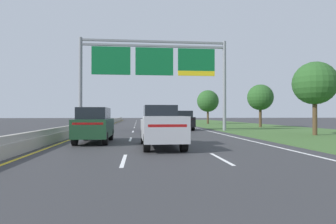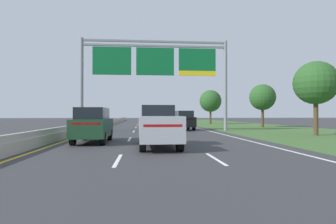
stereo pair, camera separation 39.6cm
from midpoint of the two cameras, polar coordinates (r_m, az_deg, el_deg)
ground_plane at (r=35.23m, az=-4.13°, el=-3.28°), size 220.00×220.00×0.00m
lane_striping at (r=34.77m, az=-4.11°, el=-3.31°), size 11.96×106.00×0.01m
grass_verge_right at (r=38.29m, az=17.25°, el=-3.02°), size 14.00×110.00×0.02m
median_barrier_concrete at (r=35.62m, az=-14.82°, el=-2.67°), size 0.60×110.00×0.85m
overhead_sign_gantry at (r=29.36m, az=-3.14°, el=9.25°), size 15.06×0.42×9.40m
pickup_truck_silver at (r=14.88m, az=-2.12°, el=-2.92°), size 2.10×5.44×2.20m
car_black_right_lane_suv at (r=31.50m, az=2.59°, el=-1.61°), size 2.04×4.75×2.11m
car_navy_centre_lane_suv at (r=29.12m, az=-3.45°, el=-1.70°), size 1.99×4.73×2.11m
car_darkgreen_left_lane_suv at (r=17.82m, az=-15.12°, el=-2.43°), size 1.91×4.71×2.11m
roadside_tree_near at (r=26.17m, az=26.94°, el=5.14°), size 3.50×3.50×6.02m
roadside_tree_mid at (r=40.21m, az=17.74°, el=2.79°), size 3.47×3.47×5.76m
roadside_tree_far at (r=52.61m, az=7.77°, el=2.19°), size 3.98×3.98×6.19m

